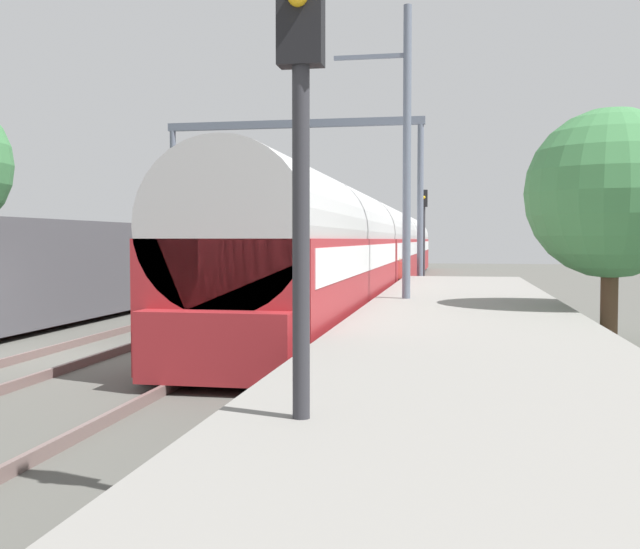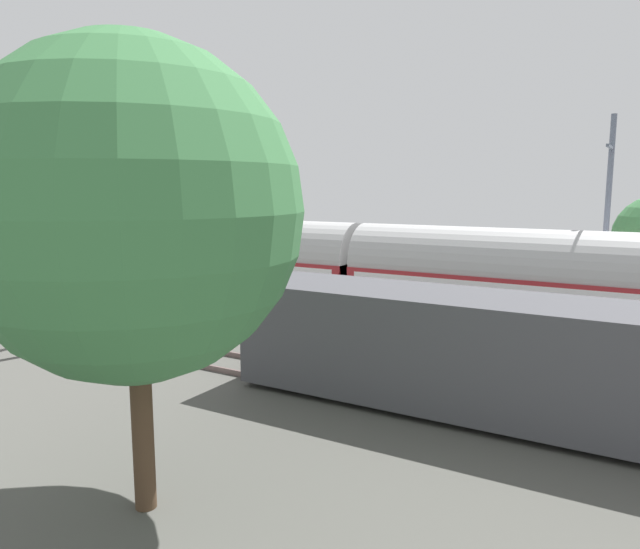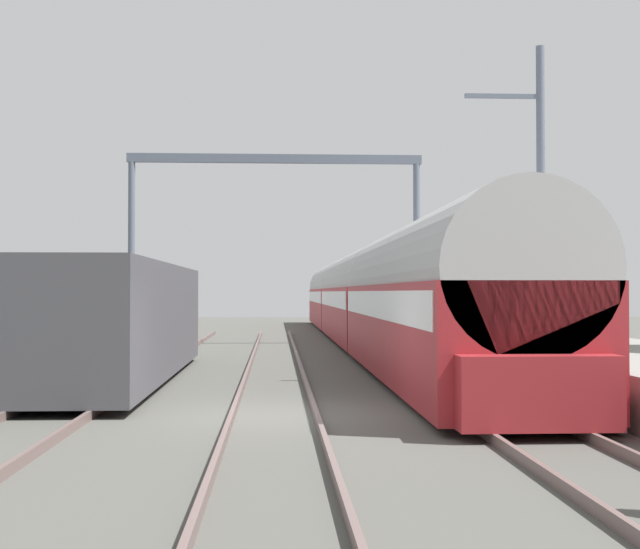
% 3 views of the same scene
% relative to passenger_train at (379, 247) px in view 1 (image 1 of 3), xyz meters
% --- Properties ---
extents(ground, '(120.00, 120.00, 0.00)m').
position_rel_passenger_train_xyz_m(ground, '(-3.86, -21.64, -1.97)').
color(ground, '#50504A').
extents(track_west, '(1.52, 60.00, 0.16)m').
position_rel_passenger_train_xyz_m(track_west, '(-3.86, -21.64, -1.89)').
color(track_west, '#695652').
rests_on(track_west, ground).
extents(track_east, '(1.51, 60.00, 0.16)m').
position_rel_passenger_train_xyz_m(track_east, '(0.00, -21.64, -1.89)').
color(track_east, '#695652').
rests_on(track_east, ground).
extents(platform, '(4.40, 28.00, 0.90)m').
position_rel_passenger_train_xyz_m(platform, '(3.82, -19.64, -1.52)').
color(platform, gray).
rests_on(platform, ground).
extents(passenger_train, '(2.93, 49.20, 3.82)m').
position_rel_passenger_train_xyz_m(passenger_train, '(0.00, 0.00, 0.00)').
color(passenger_train, maroon).
rests_on(passenger_train, ground).
extents(freight_car, '(2.80, 13.00, 2.70)m').
position_rel_passenger_train_xyz_m(freight_car, '(-7.73, -15.57, -0.50)').
color(freight_car, '#47474C').
rests_on(freight_car, ground).
extents(person_crossing, '(0.45, 0.45, 1.73)m').
position_rel_passenger_train_xyz_m(person_crossing, '(1.40, -6.85, -0.94)').
color(person_crossing, '#373737').
rests_on(person_crossing, ground).
extents(railway_signal_near, '(0.36, 0.30, 4.62)m').
position_rel_passenger_train_xyz_m(railway_signal_near, '(2.37, -29.43, 1.01)').
color(railway_signal_near, '#2D2D33').
rests_on(railway_signal_near, ground).
extents(railway_signal_far, '(0.36, 0.30, 4.97)m').
position_rel_passenger_train_xyz_m(railway_signal_far, '(1.92, 4.61, 1.22)').
color(railway_signal_far, '#2D2D33').
rests_on(railway_signal_far, ground).
extents(catenary_gantry, '(12.13, 0.28, 7.86)m').
position_rel_passenger_train_xyz_m(catenary_gantry, '(-3.86, -1.40, 3.63)').
color(catenary_gantry, slate).
rests_on(catenary_gantry, ground).
extents(catenary_pole_east_mid, '(1.90, 0.20, 8.00)m').
position_rel_passenger_train_xyz_m(catenary_pole_east_mid, '(2.35, -16.97, 2.18)').
color(catenary_pole_east_mid, slate).
rests_on(catenary_pole_east_mid, ground).
extents(tree_east_background, '(3.60, 3.60, 5.12)m').
position_rel_passenger_train_xyz_m(tree_east_background, '(6.82, -18.61, 1.33)').
color(tree_east_background, '#4C3826').
rests_on(tree_east_background, ground).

